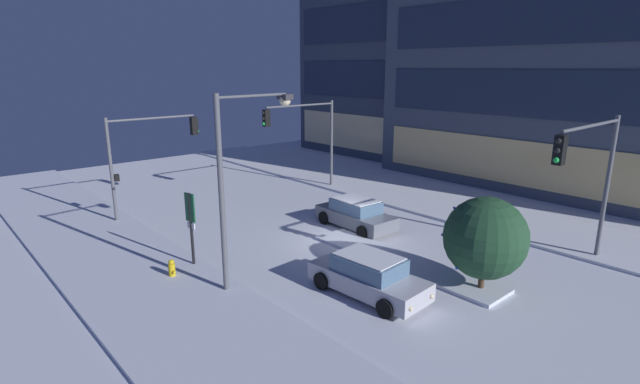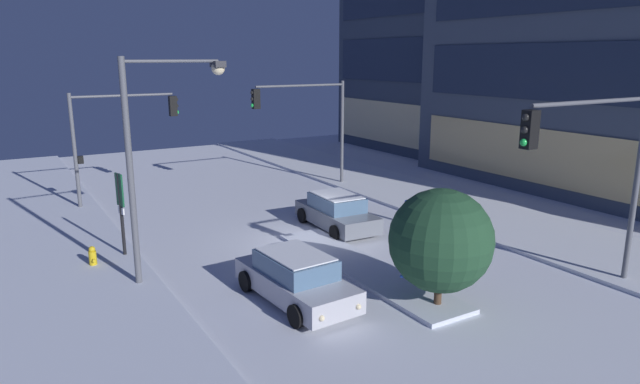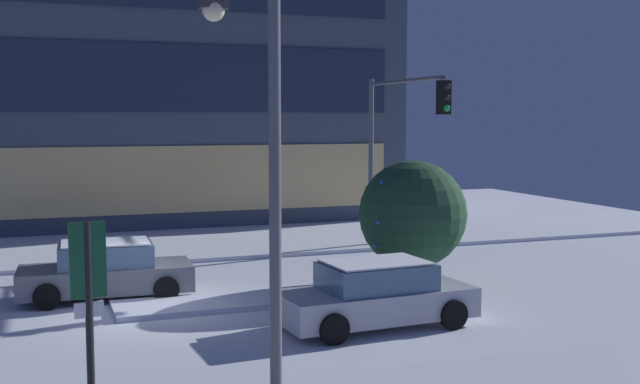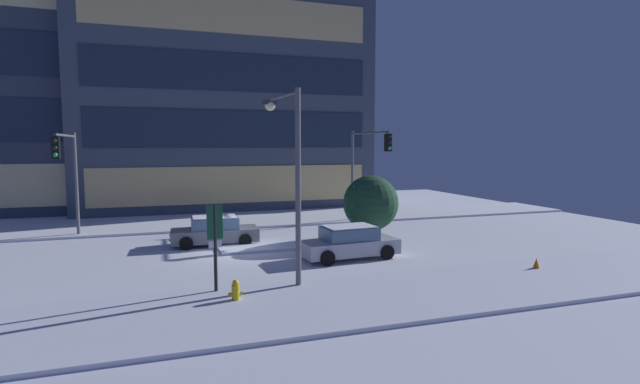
{
  "view_description": "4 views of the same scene",
  "coord_description": "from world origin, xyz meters",
  "px_view_note": "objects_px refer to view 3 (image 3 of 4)",
  "views": [
    {
      "loc": [
        15.08,
        -14.7,
        8.0
      ],
      "look_at": [
        1.15,
        -2.36,
        3.07
      ],
      "focal_mm": 26.73,
      "sensor_mm": 36.0,
      "label": 1
    },
    {
      "loc": [
        18.17,
        -10.35,
        7.12
      ],
      "look_at": [
        1.27,
        -0.21,
        2.35
      ],
      "focal_mm": 31.41,
      "sensor_mm": 36.0,
      "label": 2
    },
    {
      "loc": [
        -2.62,
        -18.57,
        4.68
      ],
      "look_at": [
        4.11,
        -0.2,
        2.82
      ],
      "focal_mm": 43.3,
      "sensor_mm": 36.0,
      "label": 3
    },
    {
      "loc": [
        -3.74,
        -23.03,
        5.16
      ],
      "look_at": [
        3.57,
        -1.37,
        2.93
      ],
      "focal_mm": 26.98,
      "sensor_mm": 36.0,
      "label": 4
    }
  ],
  "objects_px": {
    "car_near": "(376,295)",
    "traffic_light_corner_far_right": "(399,129)",
    "car_far": "(106,271)",
    "street_lamp_arched": "(253,116)",
    "decorated_tree_median": "(413,214)",
    "parking_info_sign": "(89,295)"
  },
  "relations": [
    {
      "from": "car_near",
      "to": "traffic_light_corner_far_right",
      "type": "relative_size",
      "value": 0.76
    },
    {
      "from": "car_near",
      "to": "car_far",
      "type": "relative_size",
      "value": 1.02
    },
    {
      "from": "street_lamp_arched",
      "to": "decorated_tree_median",
      "type": "bearing_deg",
      "value": -50.88
    },
    {
      "from": "car_far",
      "to": "traffic_light_corner_far_right",
      "type": "height_order",
      "value": "traffic_light_corner_far_right"
    },
    {
      "from": "car_near",
      "to": "parking_info_sign",
      "type": "xyz_separation_m",
      "value": [
        -6.41,
        -3.58,
        1.29
      ]
    },
    {
      "from": "traffic_light_corner_far_right",
      "to": "decorated_tree_median",
      "type": "height_order",
      "value": "traffic_light_corner_far_right"
    },
    {
      "from": "traffic_light_corner_far_right",
      "to": "street_lamp_arched",
      "type": "relative_size",
      "value": 0.85
    },
    {
      "from": "car_far",
      "to": "parking_info_sign",
      "type": "relative_size",
      "value": 1.45
    },
    {
      "from": "traffic_light_corner_far_right",
      "to": "street_lamp_arched",
      "type": "bearing_deg",
      "value": -36.96
    },
    {
      "from": "car_far",
      "to": "decorated_tree_median",
      "type": "bearing_deg",
      "value": 170.89
    },
    {
      "from": "parking_info_sign",
      "to": "street_lamp_arched",
      "type": "bearing_deg",
      "value": -84.95
    },
    {
      "from": "car_far",
      "to": "traffic_light_corner_far_right",
      "type": "distance_m",
      "value": 10.69
    },
    {
      "from": "traffic_light_corner_far_right",
      "to": "car_near",
      "type": "bearing_deg",
      "value": -29.07
    },
    {
      "from": "car_far",
      "to": "decorated_tree_median",
      "type": "relative_size",
      "value": 1.28
    },
    {
      "from": "street_lamp_arched",
      "to": "parking_info_sign",
      "type": "xyz_separation_m",
      "value": [
        -2.81,
        -0.78,
        -2.72
      ]
    },
    {
      "from": "street_lamp_arched",
      "to": "decorated_tree_median",
      "type": "relative_size",
      "value": 2.01
    },
    {
      "from": "car_near",
      "to": "parking_info_sign",
      "type": "bearing_deg",
      "value": -154.44
    },
    {
      "from": "car_near",
      "to": "parking_info_sign",
      "type": "height_order",
      "value": "parking_info_sign"
    },
    {
      "from": "street_lamp_arched",
      "to": "decorated_tree_median",
      "type": "height_order",
      "value": "street_lamp_arched"
    },
    {
      "from": "car_near",
      "to": "decorated_tree_median",
      "type": "bearing_deg",
      "value": 48.35
    },
    {
      "from": "car_near",
      "to": "street_lamp_arched",
      "type": "distance_m",
      "value": 6.08
    },
    {
      "from": "car_far",
      "to": "parking_info_sign",
      "type": "distance_m",
      "value": 8.69
    }
  ]
}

